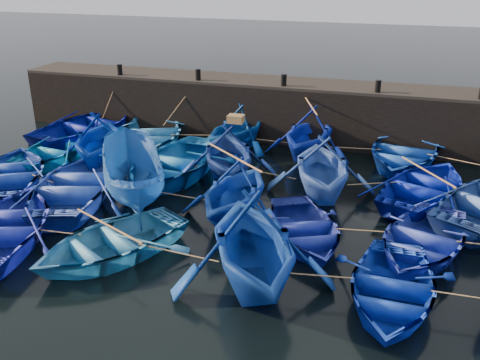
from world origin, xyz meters
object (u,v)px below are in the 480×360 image
(boat_8, at_px, (172,163))
(boat_13, at_px, (12,173))
(wooden_crate, at_px, (236,119))
(boat_0, at_px, (88,125))

(boat_8, xyz_separation_m, boat_13, (-5.27, -2.50, -0.07))
(boat_13, height_order, wooden_crate, wooden_crate)
(boat_13, bearing_deg, boat_8, 175.73)
(boat_0, distance_m, boat_8, 6.65)
(boat_0, xyz_separation_m, boat_8, (5.74, -3.36, -0.01))
(boat_8, distance_m, wooden_crate, 3.08)
(wooden_crate, bearing_deg, boat_8, -172.76)
(boat_13, bearing_deg, wooden_crate, 170.37)
(boat_8, bearing_deg, boat_13, -149.10)
(boat_13, relative_size, wooden_crate, 8.98)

